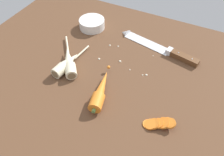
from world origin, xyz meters
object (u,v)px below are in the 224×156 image
object	(u,v)px
whole_carrot	(100,91)
parsnip_front	(67,64)
carrot_slice_stack	(159,124)
chefs_knife	(156,46)
prep_bowl	(92,23)
parsnip_mid_left	(69,61)

from	to	relation	value
whole_carrot	parsnip_front	xyz separation A→B (cm)	(-17.16, 5.98, -0.12)
carrot_slice_stack	chefs_knife	bearing A→B (deg)	110.42
chefs_knife	prep_bowl	xyz separation A→B (cm)	(-29.80, 0.54, 1.50)
chefs_knife	prep_bowl	distance (cm)	29.84
parsnip_front	carrot_slice_stack	bearing A→B (deg)	-12.80
carrot_slice_stack	parsnip_front	bearing A→B (deg)	167.20
parsnip_mid_left	prep_bowl	world-z (taller)	same
chefs_knife	parsnip_front	bearing A→B (deg)	-134.61
whole_carrot	carrot_slice_stack	distance (cm)	21.16
chefs_knife	whole_carrot	xyz separation A→B (cm)	(-8.18, -31.66, 1.45)
chefs_knife	whole_carrot	bearing A→B (deg)	-104.48
parsnip_front	parsnip_mid_left	size ratio (longest dim) A/B	0.98
whole_carrot	prep_bowl	world-z (taller)	whole_carrot
parsnip_mid_left	prep_bowl	xyz separation A→B (cm)	(-4.58, 24.60, 0.17)
chefs_knife	parsnip_front	xyz separation A→B (cm)	(-25.33, -25.68, 1.33)
parsnip_front	whole_carrot	bearing A→B (deg)	-19.21
parsnip_front	prep_bowl	size ratio (longest dim) A/B	1.81
carrot_slice_stack	prep_bowl	world-z (taller)	prep_bowl
chefs_knife	prep_bowl	size ratio (longest dim) A/B	3.15
prep_bowl	parsnip_front	bearing A→B (deg)	-80.34
chefs_knife	carrot_slice_stack	bearing A→B (deg)	-69.58
whole_carrot	parsnip_mid_left	bearing A→B (deg)	155.96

